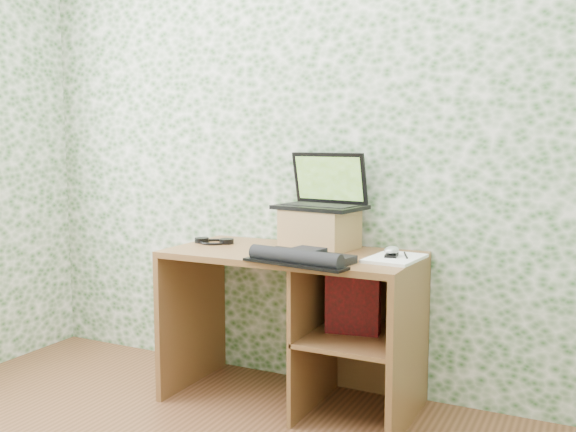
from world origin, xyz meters
The scene contains 10 objects.
wall_back centered at (0.00, 1.75, 1.30)m, with size 3.50×3.50×0.00m, color white.
desk centered at (0.08, 1.47, 0.48)m, with size 1.20×0.60×0.75m.
riser centered at (0.08, 1.58, 0.85)m, with size 0.33×0.27×0.20m, color olive.
laptop centered at (0.08, 1.63, 1.01)m, with size 0.45×0.35×0.28m.
keyboard centered at (0.16, 1.21, 0.77)m, with size 0.50×0.32×0.07m.
headphones centered at (-0.47, 1.49, 0.76)m, with size 0.21×0.18×0.03m.
notepad centered at (0.51, 1.45, 0.76)m, with size 0.21×0.30×0.01m, color white.
mouse centered at (0.49, 1.46, 0.78)m, with size 0.06×0.10×0.03m, color silver.
pen centered at (0.54, 1.49, 0.77)m, with size 0.01×0.01×0.14m, color black.
red_box centered at (0.31, 1.44, 0.54)m, with size 0.25×0.08×0.30m, color maroon.
Camera 1 is at (1.33, -1.29, 1.28)m, focal length 40.00 mm.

